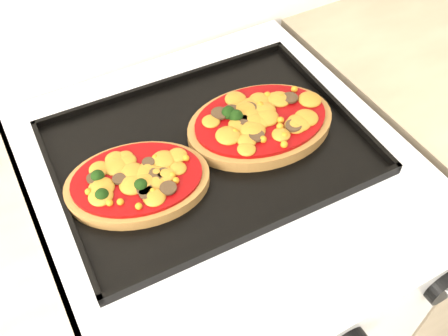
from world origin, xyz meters
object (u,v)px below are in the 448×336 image
stove (221,289)px  pizza_right (260,122)px  baking_tray (209,147)px  pizza_left (138,181)px

stove → pizza_right: (0.09, 0.02, 0.48)m
baking_tray → pizza_right: 0.09m
baking_tray → stove: bearing=-68.1°
stove → pizza_right: pizza_right is taller
stove → pizza_right: bearing=11.0°
baking_tray → pizza_right: bearing=-2.0°
baking_tray → pizza_left: 0.13m
baking_tray → pizza_right: (0.09, -0.01, 0.02)m
stove → pizza_left: size_ratio=4.18×
pizza_right → stove: bearing=-169.0°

